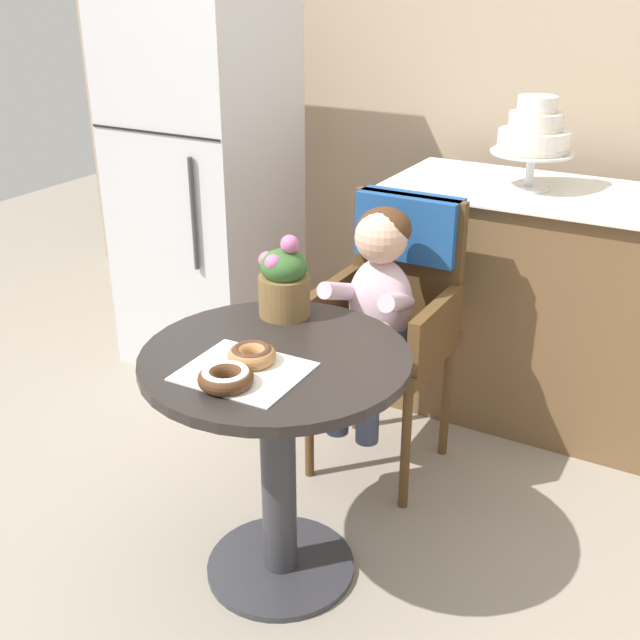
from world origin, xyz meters
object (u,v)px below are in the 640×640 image
Objects in this scene: donut_front at (252,354)px; flower_vase at (284,281)px; wicker_chair at (395,291)px; cafe_table at (277,423)px; seated_child at (376,296)px; tiered_cake_stand at (534,135)px; refrigerator at (205,171)px; donut_mid at (226,377)px.

flower_vase is (-0.09, 0.30, 0.08)m from donut_front.
donut_front is at bearing -99.45° from wicker_chair.
wicker_chair is at bearing 88.76° from cafe_table.
tiered_cake_stand is (0.27, 0.72, 0.42)m from seated_child.
donut_front is at bearing -93.50° from seated_child.
wicker_chair is 7.60× the size of donut_front.
refrigerator reaches higher than wicker_chair.
tiered_cake_stand is (0.27, 0.57, 0.46)m from wicker_chair.
wicker_chair reaches higher than cafe_table.
wicker_chair is 3.88× the size of flower_vase.
tiered_cake_stand is at bearing 58.26° from wicker_chair.
seated_child is 2.96× the size of flower_vase.
refrigerator is at bearing 133.67° from cafe_table.
flower_vase reaches higher than cafe_table.
flower_vase is at bearing 106.56° from donut_front.
wicker_chair is at bearing 88.38° from donut_mid.
wicker_chair is 0.78m from tiered_cake_stand.
donut_mid is at bearing -101.00° from tiered_cake_stand.
flower_vase is (-0.13, -0.35, 0.15)m from seated_child.
flower_vase is (-0.11, 0.23, 0.32)m from cafe_table.
refrigerator is at bearing -171.46° from tiered_cake_stand.
flower_vase is at bearing 116.41° from cafe_table.
flower_vase is at bearing -110.31° from tiered_cake_stand.
seated_child is 0.88m from tiered_cake_stand.
wicker_chair is 1.31× the size of seated_child.
cafe_table is 0.42× the size of refrigerator.
tiered_cake_stand reaches higher than flower_vase.
donut_mid is 1.67m from refrigerator.
donut_front is 0.51× the size of flower_vase.
tiered_cake_stand reaches higher than donut_mid.
donut_mid is at bearing -92.96° from cafe_table.
cafe_table is 0.75× the size of wicker_chair.
donut_mid is 0.08× the size of refrigerator.
flower_vase reaches higher than seated_child.
flower_vase is at bearing -111.13° from wicker_chair.
cafe_table is at bearing -46.33° from refrigerator.
flower_vase is 0.74× the size of tiered_cake_stand.
seated_child is 0.79m from donut_mid.
donut_front is (-0.04, -0.81, 0.10)m from wicker_chair.
tiered_cake_stand is at bearing 77.76° from cafe_table.
flower_vase is at bearing -110.54° from seated_child.
tiered_cake_stand is at bearing 69.80° from seated_child.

